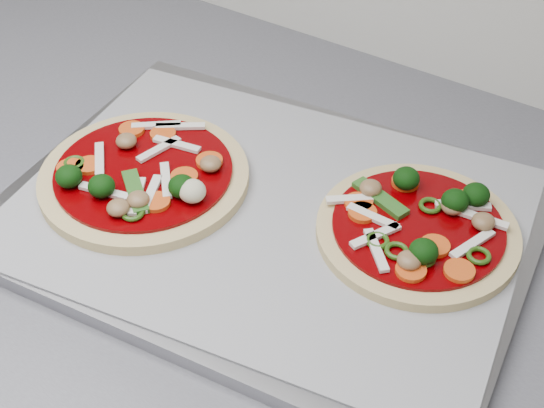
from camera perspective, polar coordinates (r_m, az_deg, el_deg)
The scene contains 5 objects.
countertop at distance 0.66m, azimuth 9.86°, elevation -6.43°, with size 3.60×0.60×0.04m, color slate.
baking_tray at distance 0.68m, azimuth -0.36°, elevation -1.01°, with size 0.46×0.34×0.01m, color gray.
parchment at distance 0.67m, azimuth -0.36°, elevation -0.49°, with size 0.44×0.32×0.00m, color #9D9DA2.
pizza_left at distance 0.70m, azimuth -9.66°, elevation 2.09°, with size 0.20×0.20×0.03m.
pizza_right at distance 0.65m, azimuth 11.06°, elevation -1.70°, with size 0.23×0.23×0.03m.
Camera 1 is at (0.14, 0.88, 1.37)m, focal length 50.00 mm.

